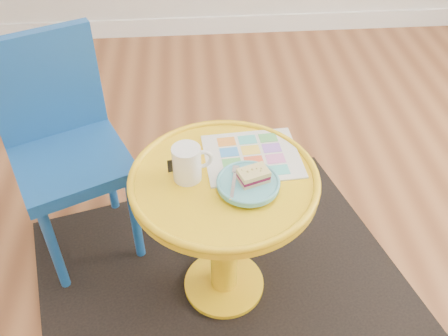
{
  "coord_description": "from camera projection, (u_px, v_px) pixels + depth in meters",
  "views": [
    {
      "loc": [
        -0.28,
        -1.15,
        1.55
      ],
      "look_at": [
        -0.19,
        -0.06,
        0.58
      ],
      "focal_mm": 40.0,
      "sensor_mm": 36.0,
      "label": 1
    }
  ],
  "objects": [
    {
      "name": "mug",
      "position": [
        188.0,
        162.0,
        1.45
      ],
      "size": [
        0.12,
        0.09,
        0.11
      ],
      "rotation": [
        0.0,
        0.0,
        0.18
      ],
      "color": "white",
      "rests_on": "side_table"
    },
    {
      "name": "room_walls",
      "position": [
        51.0,
        118.0,
        2.54
      ],
      "size": [
        4.0,
        4.0,
        4.0
      ],
      "color": "silver",
      "rests_on": "ground"
    },
    {
      "name": "rug",
      "position": [
        224.0,
        285.0,
        1.84
      ],
      "size": [
        1.54,
        1.39,
        0.01
      ],
      "primitive_type": "cube",
      "rotation": [
        0.0,
        0.0,
        0.26
      ],
      "color": "black",
      "rests_on": "ground"
    },
    {
      "name": "side_table",
      "position": [
        224.0,
        213.0,
        1.59
      ],
      "size": [
        0.57,
        0.57,
        0.54
      ],
      "color": "yellow",
      "rests_on": "ground"
    },
    {
      "name": "chair",
      "position": [
        63.0,
        139.0,
        1.73
      ],
      "size": [
        0.49,
        0.49,
        0.84
      ],
      "rotation": [
        0.0,
        0.0,
        0.42
      ],
      "color": "#164A92",
      "rests_on": "ground"
    },
    {
      "name": "cake_slice",
      "position": [
        253.0,
        176.0,
        1.43
      ],
      "size": [
        0.1,
        0.08,
        0.04
      ],
      "rotation": [
        0.0,
        0.0,
        0.33
      ],
      "color": "#D3BC8C",
      "rests_on": "plate"
    },
    {
      "name": "plate",
      "position": [
        248.0,
        184.0,
        1.44
      ],
      "size": [
        0.18,
        0.18,
        0.02
      ],
      "color": "#59B2BE",
      "rests_on": "newspaper"
    },
    {
      "name": "floor",
      "position": [
        273.0,
        270.0,
        1.9
      ],
      "size": [
        4.0,
        4.0,
        0.0
      ],
      "primitive_type": "plane",
      "color": "brown",
      "rests_on": "ground"
    },
    {
      "name": "fork",
      "position": [
        234.0,
        181.0,
        1.44
      ],
      "size": [
        0.04,
        0.14,
        0.0
      ],
      "rotation": [
        0.0,
        0.0,
        -0.2
      ],
      "color": "silver",
      "rests_on": "plate"
    },
    {
      "name": "newspaper",
      "position": [
        252.0,
        156.0,
        1.56
      ],
      "size": [
        0.31,
        0.27,
        0.01
      ],
      "primitive_type": "cube",
      "rotation": [
        0.0,
        0.0,
        0.07
      ],
      "color": "silver",
      "rests_on": "side_table"
    }
  ]
}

